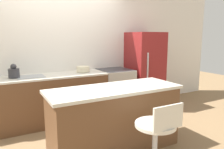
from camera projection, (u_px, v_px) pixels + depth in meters
name	position (u px, v px, depth m)	size (l,w,h in m)	color
ground_plane	(75.00, 125.00, 3.89)	(14.00, 14.00, 0.00)	#8E704C
wall_back	(61.00, 50.00, 4.27)	(8.00, 0.06, 2.60)	white
back_counter	(52.00, 99.00, 3.97)	(1.96, 0.65, 0.89)	brown
kitchen_island	(115.00, 118.00, 3.02)	(1.84, 0.69, 0.88)	brown
oven_range	(115.00, 90.00, 4.59)	(0.65, 0.66, 0.89)	#B7B2A8
refrigerator	(145.00, 70.00, 4.87)	(0.68, 0.70, 1.65)	maroon
stool_chair	(157.00, 139.00, 2.43)	(0.46, 0.46, 0.87)	#B7B7BC
kettle	(14.00, 72.00, 3.62)	(0.18, 0.18, 0.23)	#333338
mixing_bowl	(83.00, 69.00, 4.20)	(0.25, 0.25, 0.10)	beige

